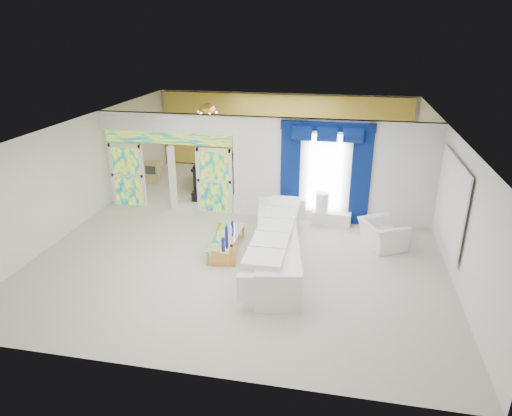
% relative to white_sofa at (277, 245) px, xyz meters
% --- Properties ---
extents(floor, '(12.00, 12.00, 0.00)m').
position_rel_white_sofa_xyz_m(floor, '(-0.94, 1.83, -0.42)').
color(floor, '#B7AF9E').
rests_on(floor, ground).
extents(dividing_wall, '(5.70, 0.18, 3.00)m').
position_rel_white_sofa_xyz_m(dividing_wall, '(1.21, 2.83, 1.08)').
color(dividing_wall, white).
rests_on(dividing_wall, ground).
extents(dividing_header, '(4.30, 0.18, 0.55)m').
position_rel_white_sofa_xyz_m(dividing_header, '(-3.79, 2.83, 2.30)').
color(dividing_header, white).
rests_on(dividing_header, dividing_wall).
extents(stained_panel_left, '(0.95, 0.04, 2.00)m').
position_rel_white_sofa_xyz_m(stained_panel_left, '(-5.21, 2.83, 0.58)').
color(stained_panel_left, '#994C3F').
rests_on(stained_panel_left, ground).
extents(stained_panel_right, '(0.95, 0.04, 2.00)m').
position_rel_white_sofa_xyz_m(stained_panel_right, '(-2.36, 2.83, 0.58)').
color(stained_panel_right, '#994C3F').
rests_on(stained_panel_right, ground).
extents(stained_transom, '(4.00, 0.05, 0.35)m').
position_rel_white_sofa_xyz_m(stained_transom, '(-3.79, 2.83, 1.83)').
color(stained_transom, '#994C3F').
rests_on(stained_transom, dividing_header).
extents(window_pane, '(1.00, 0.02, 2.30)m').
position_rel_white_sofa_xyz_m(window_pane, '(0.96, 2.73, 1.03)').
color(window_pane, white).
rests_on(window_pane, dividing_wall).
extents(blue_drape_left, '(0.55, 0.10, 2.80)m').
position_rel_white_sofa_xyz_m(blue_drape_left, '(-0.04, 2.70, 0.98)').
color(blue_drape_left, '#030743').
rests_on(blue_drape_left, ground).
extents(blue_drape_right, '(0.55, 0.10, 2.80)m').
position_rel_white_sofa_xyz_m(blue_drape_right, '(1.96, 2.70, 0.98)').
color(blue_drape_right, '#030743').
rests_on(blue_drape_right, ground).
extents(blue_pelmet, '(2.60, 0.12, 0.25)m').
position_rel_white_sofa_xyz_m(blue_pelmet, '(0.96, 2.70, 2.40)').
color(blue_pelmet, '#030743').
rests_on(blue_pelmet, dividing_wall).
extents(wall_mirror, '(0.04, 2.70, 1.90)m').
position_rel_white_sofa_xyz_m(wall_mirror, '(4.00, 0.83, 1.13)').
color(wall_mirror, white).
rests_on(wall_mirror, ground).
extents(gold_curtains, '(9.70, 0.12, 2.90)m').
position_rel_white_sofa_xyz_m(gold_curtains, '(-0.94, 7.73, 1.08)').
color(gold_curtains, gold).
rests_on(gold_curtains, ground).
extents(white_sofa, '(1.68, 4.54, 0.85)m').
position_rel_white_sofa_xyz_m(white_sofa, '(0.00, 0.00, 0.00)').
color(white_sofa, white).
rests_on(white_sofa, ground).
extents(coffee_table, '(0.86, 1.81, 0.39)m').
position_rel_white_sofa_xyz_m(coffee_table, '(-1.35, 0.30, -0.23)').
color(coffee_table, '#BC883A').
rests_on(coffee_table, ground).
extents(console_table, '(1.11, 0.42, 0.36)m').
position_rel_white_sofa_xyz_m(console_table, '(1.23, 2.53, -0.24)').
color(console_table, white).
rests_on(console_table, ground).
extents(table_lamp, '(0.36, 0.36, 0.58)m').
position_rel_white_sofa_xyz_m(table_lamp, '(0.93, 2.53, 0.23)').
color(table_lamp, silver).
rests_on(table_lamp, console_table).
extents(armchair, '(1.35, 1.40, 0.71)m').
position_rel_white_sofa_xyz_m(armchair, '(2.57, 1.30, -0.07)').
color(armchair, white).
rests_on(armchair, ground).
extents(grand_piano, '(1.72, 2.11, 0.97)m').
position_rel_white_sofa_xyz_m(grand_piano, '(-2.96, 5.28, 0.06)').
color(grand_piano, black).
rests_on(grand_piano, ground).
extents(piano_bench, '(0.91, 0.46, 0.29)m').
position_rel_white_sofa_xyz_m(piano_bench, '(-2.96, 3.68, -0.28)').
color(piano_bench, black).
rests_on(piano_bench, ground).
extents(tv_console, '(0.58, 0.54, 0.77)m').
position_rel_white_sofa_xyz_m(tv_console, '(-5.43, 5.15, -0.04)').
color(tv_console, tan).
rests_on(tv_console, ground).
extents(chandelier, '(0.60, 0.60, 0.60)m').
position_rel_white_sofa_xyz_m(chandelier, '(-3.24, 5.23, 2.23)').
color(chandelier, gold).
rests_on(chandelier, ceiling).
extents(decanters, '(0.18, 1.11, 0.29)m').
position_rel_white_sofa_xyz_m(decanters, '(-1.32, 0.24, 0.06)').
color(decanters, silver).
rests_on(decanters, coffee_table).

